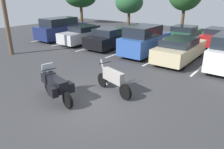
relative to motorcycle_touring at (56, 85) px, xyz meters
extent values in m
cube|color=#38383A|center=(1.17, 0.66, -0.68)|extent=(44.00, 44.00, 0.10)
cylinder|color=black|center=(-0.71, 0.17, -0.33)|extent=(0.61, 0.25, 0.60)
cylinder|color=black|center=(0.87, -0.21, -0.33)|extent=(0.61, 0.25, 0.60)
cube|color=black|center=(0.08, -0.02, 0.08)|extent=(1.27, 0.65, 0.45)
cylinder|color=#B2B2B7|center=(-0.59, 0.14, 0.07)|extent=(0.49, 0.18, 1.08)
cylinder|color=black|center=(-0.51, 0.12, 0.48)|extent=(0.18, 0.61, 0.04)
cube|color=black|center=(-0.61, 0.14, 0.12)|extent=(0.53, 0.55, 0.40)
cube|color=#B2C1CC|center=(-0.66, 0.15, 0.52)|extent=(0.26, 0.47, 0.39)
cube|color=black|center=(0.36, -0.43, -0.03)|extent=(0.48, 0.33, 0.36)
cube|color=black|center=(0.52, 0.22, -0.03)|extent=(0.48, 0.33, 0.36)
cylinder|color=black|center=(0.66, 2.06, -0.31)|extent=(0.64, 0.29, 0.63)
cylinder|color=black|center=(2.17, 1.63, -0.31)|extent=(0.64, 0.29, 0.63)
cube|color=gray|center=(1.41, 1.85, 0.12)|extent=(1.20, 0.56, 0.50)
cylinder|color=#B2B2B7|center=(0.77, 2.03, 0.09)|extent=(0.50, 0.20, 1.10)
cylinder|color=black|center=(0.85, 2.01, 0.55)|extent=(0.20, 0.61, 0.04)
cube|color=silver|center=(-10.50, 8.14, -0.62)|extent=(0.12, 4.84, 0.01)
cube|color=silver|center=(-7.72, 8.14, -0.62)|extent=(0.12, 4.84, 0.01)
cube|color=silver|center=(-4.93, 8.14, -0.62)|extent=(0.12, 4.84, 0.01)
cube|color=silver|center=(-2.14, 8.14, -0.62)|extent=(0.12, 4.84, 0.01)
cube|color=silver|center=(0.64, 8.14, -0.62)|extent=(0.12, 4.84, 0.01)
cube|color=silver|center=(3.43, 8.14, -0.62)|extent=(0.12, 4.84, 0.01)
cube|color=navy|center=(-9.29, 8.23, 0.12)|extent=(1.92, 4.79, 1.09)
cube|color=black|center=(-9.29, 7.99, 0.99)|extent=(1.76, 3.03, 0.66)
cylinder|color=black|center=(-10.12, 9.86, -0.32)|extent=(0.22, 0.62, 0.62)
cylinder|color=black|center=(-8.47, 9.86, -0.32)|extent=(0.22, 0.62, 0.62)
cylinder|color=black|center=(-10.12, 6.60, -0.32)|extent=(0.22, 0.62, 0.62)
cylinder|color=black|center=(-8.47, 6.60, -0.32)|extent=(0.22, 0.62, 0.62)
cube|color=#B7B7BC|center=(-6.39, 8.33, 0.00)|extent=(1.91, 4.86, 0.82)
cube|color=black|center=(-6.40, 8.23, 0.62)|extent=(1.69, 2.28, 0.42)
cylinder|color=black|center=(-7.08, 9.99, -0.28)|extent=(0.24, 0.69, 0.69)
cylinder|color=black|center=(-5.59, 9.94, -0.28)|extent=(0.24, 0.69, 0.69)
cylinder|color=black|center=(-7.19, 6.73, -0.28)|extent=(0.24, 0.69, 0.69)
cylinder|color=black|center=(-5.70, 6.68, -0.28)|extent=(0.24, 0.69, 0.69)
cube|color=black|center=(-3.72, 8.23, -0.02)|extent=(1.93, 4.28, 0.80)
cube|color=black|center=(-3.72, 8.10, 0.63)|extent=(1.74, 2.06, 0.50)
cylinder|color=black|center=(-4.54, 9.65, -0.31)|extent=(0.23, 0.63, 0.63)
cylinder|color=black|center=(-2.96, 9.69, -0.31)|extent=(0.23, 0.63, 0.63)
cylinder|color=black|center=(-4.48, 6.77, -0.31)|extent=(0.23, 0.63, 0.63)
cylinder|color=black|center=(-2.90, 6.80, -0.31)|extent=(0.23, 0.63, 0.63)
cube|color=#2D519E|center=(-0.54, 8.11, 0.15)|extent=(1.77, 4.35, 1.09)
cube|color=black|center=(-0.54, 7.73, 1.03)|extent=(1.63, 2.57, 0.67)
cylinder|color=black|center=(-1.29, 9.58, -0.27)|extent=(0.22, 0.71, 0.71)
cylinder|color=black|center=(0.21, 9.58, -0.27)|extent=(0.22, 0.71, 0.71)
cylinder|color=black|center=(-1.30, 6.63, -0.27)|extent=(0.22, 0.71, 0.71)
cylinder|color=black|center=(0.21, 6.63, -0.27)|extent=(0.22, 0.71, 0.71)
cube|color=#C1B289|center=(1.92, 8.10, 0.01)|extent=(1.83, 4.79, 0.82)
cube|color=black|center=(1.92, 7.82, 0.63)|extent=(1.67, 2.45, 0.42)
cylinder|color=black|center=(1.16, 9.72, -0.28)|extent=(0.22, 0.70, 0.70)
cylinder|color=black|center=(2.70, 9.72, -0.28)|extent=(0.22, 0.70, 0.70)
cylinder|color=black|center=(1.15, 6.48, -0.28)|extent=(0.22, 0.70, 0.70)
cylinder|color=black|center=(2.69, 6.47, -0.28)|extent=(0.22, 0.70, 0.70)
cylinder|color=black|center=(3.93, 9.93, -0.27)|extent=(0.23, 0.71, 0.71)
cylinder|color=black|center=(3.95, 6.79, -0.27)|extent=(0.23, 0.71, 0.71)
cube|color=#235638|center=(0.06, 14.18, -0.05)|extent=(2.07, 4.54, 0.73)
cube|color=black|center=(0.06, 13.91, 0.53)|extent=(1.84, 2.00, 0.42)
cylinder|color=black|center=(-0.83, 15.68, -0.30)|extent=(0.24, 0.65, 0.65)
cylinder|color=black|center=(0.85, 15.73, -0.30)|extent=(0.24, 0.65, 0.65)
cylinder|color=black|center=(-0.74, 12.63, -0.30)|extent=(0.24, 0.65, 0.65)
cylinder|color=black|center=(0.94, 12.68, -0.30)|extent=(0.24, 0.65, 0.65)
cube|color=maroon|center=(2.84, 13.97, 0.01)|extent=(1.89, 4.59, 0.81)
cube|color=black|center=(2.83, 13.69, 0.62)|extent=(1.68, 2.00, 0.40)
cylinder|color=black|center=(2.13, 15.54, -0.27)|extent=(0.24, 0.72, 0.72)
cylinder|color=black|center=(2.05, 12.45, -0.27)|extent=(0.24, 0.72, 0.72)
cylinder|color=black|center=(3.56, 12.41, -0.27)|extent=(0.24, 0.72, 0.72)
cylinder|color=#4C3823|center=(-9.71, 20.19, 0.12)|extent=(0.36, 0.36, 1.50)
ellipsoid|color=#23512D|center=(-9.71, 20.19, 2.27)|extent=(3.65, 3.65, 2.79)
cylinder|color=#4C3823|center=(-16.48, 18.06, 0.44)|extent=(0.39, 0.39, 2.13)
cylinder|color=#4C3823|center=(-1.83, 18.67, 0.51)|extent=(0.33, 0.33, 2.27)
camera|label=1|loc=(6.34, -4.75, 3.29)|focal=34.21mm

